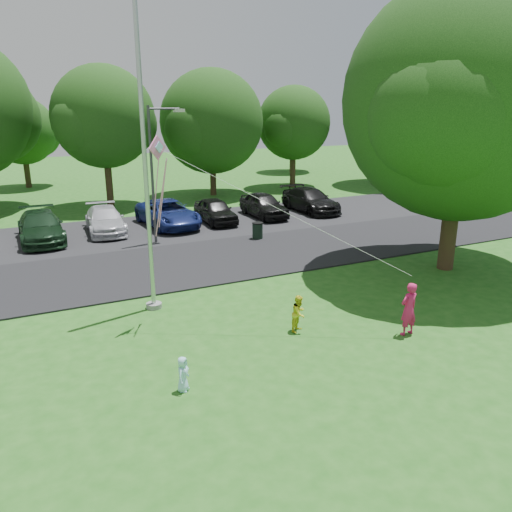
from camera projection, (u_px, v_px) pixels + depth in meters
name	position (u px, v px, depth m)	size (l,w,h in m)	color
ground	(333.00, 351.00, 13.27)	(120.00, 120.00, 0.00)	#1F5B18
park_road	(211.00, 260.00, 21.01)	(60.00, 6.00, 0.06)	black
parking_strip	(167.00, 228.00, 26.60)	(42.00, 7.00, 0.06)	black
flagpole	(146.00, 179.00, 14.90)	(0.50, 0.50, 10.00)	#B7BABF
street_lamp	(157.00, 163.00, 22.69)	(1.77, 0.35, 6.29)	#3F3F44
trash_can	(258.00, 231.00, 24.22)	(0.53, 0.53, 0.85)	black
big_tree	(463.00, 106.00, 18.11)	(9.45, 8.83, 10.87)	#332316
tree_row	(149.00, 115.00, 33.15)	(64.35, 11.94, 10.88)	#332316
horizon_trees	(150.00, 130.00, 42.90)	(77.46, 7.20, 7.02)	#332316
parked_cars	(164.00, 214.00, 26.44)	(19.97, 5.38, 1.47)	silver
woman	(409.00, 309.00, 14.02)	(0.57, 0.37, 1.55)	#CB1B58
child_yellow	(299.00, 313.00, 14.31)	(0.53, 0.41, 1.09)	yellow
child_blue	(183.00, 374.00, 11.30)	(0.41, 0.27, 0.84)	#A3E6FB
kite	(164.00, 165.00, 13.80)	(6.18, 4.23, 3.73)	pink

